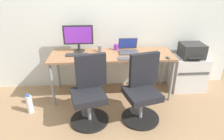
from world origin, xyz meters
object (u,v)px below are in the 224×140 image
at_px(open_laptop, 128,49).
at_px(coffee_mug, 116,47).
at_px(water_bottle_on_floor, 30,104).
at_px(desktop_monitor, 78,37).
at_px(printer, 192,51).
at_px(office_chair_right, 142,91).
at_px(office_chair_left, 90,93).
at_px(side_cabinet, 188,73).

height_order(open_laptop, coffee_mug, open_laptop).
bearing_deg(water_bottle_on_floor, desktop_monitor, 40.39).
bearing_deg(coffee_mug, water_bottle_on_floor, -153.98).
distance_m(water_bottle_on_floor, open_laptop, 1.75).
relative_size(desktop_monitor, coffee_mug, 5.22).
distance_m(printer, water_bottle_on_floor, 2.75).
distance_m(desktop_monitor, open_laptop, 0.84).
bearing_deg(printer, water_bottle_on_floor, -168.04).
distance_m(office_chair_right, printer, 1.29).
bearing_deg(office_chair_left, desktop_monitor, 102.54).
height_order(printer, desktop_monitor, desktop_monitor).
bearing_deg(office_chair_left, coffee_mug, 63.06).
xyz_separation_m(open_laptop, coffee_mug, (-0.19, 0.12, -0.01)).
height_order(office_chair_left, coffee_mug, office_chair_left).
xyz_separation_m(office_chair_left, printer, (1.72, 0.76, 0.31)).
relative_size(water_bottle_on_floor, desktop_monitor, 0.65).
distance_m(office_chair_right, side_cabinet, 1.26).
height_order(office_chair_left, water_bottle_on_floor, office_chair_left).
xyz_separation_m(printer, coffee_mug, (-1.29, 0.10, 0.06)).
bearing_deg(coffee_mug, desktop_monitor, -176.43).
bearing_deg(open_laptop, side_cabinet, 1.10).
height_order(office_chair_right, printer, office_chair_right).
xyz_separation_m(side_cabinet, open_laptop, (-1.09, -0.02, 0.49)).
bearing_deg(side_cabinet, printer, -90.00).
bearing_deg(office_chair_left, office_chair_right, -0.05).
relative_size(side_cabinet, water_bottle_on_floor, 1.96).
height_order(office_chair_right, open_laptop, open_laptop).
height_order(printer, coffee_mug, printer).
distance_m(office_chair_left, coffee_mug, 1.03).
xyz_separation_m(office_chair_right, desktop_monitor, (-0.91, 0.82, 0.57)).
bearing_deg(side_cabinet, office_chair_right, -142.55).
xyz_separation_m(office_chair_left, desktop_monitor, (-0.18, 0.82, 0.57)).
xyz_separation_m(office_chair_left, coffee_mug, (0.44, 0.86, 0.36)).
relative_size(office_chair_right, water_bottle_on_floor, 3.03).
height_order(desktop_monitor, coffee_mug, desktop_monitor).
distance_m(open_laptop, coffee_mug, 0.23).
xyz_separation_m(side_cabinet, desktop_monitor, (-1.90, 0.06, 0.69)).
bearing_deg(side_cabinet, coffee_mug, 175.63).
relative_size(printer, water_bottle_on_floor, 1.29).
xyz_separation_m(water_bottle_on_floor, desktop_monitor, (0.73, 0.62, 0.84)).
height_order(side_cabinet, desktop_monitor, desktop_monitor).
height_order(side_cabinet, open_laptop, open_laptop).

